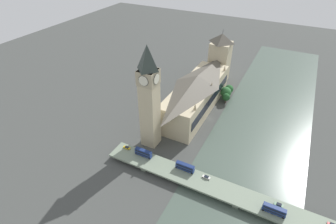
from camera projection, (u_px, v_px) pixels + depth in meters
ground_plane at (210, 119)px, 206.53m from camera, size 600.00×600.00×0.00m
river_water at (261, 133)px, 191.85m from camera, size 66.13×360.00×0.30m
parliament_hall at (197, 93)px, 209.48m from camera, size 25.77×87.99×30.80m
clock_tower at (149, 96)px, 162.04m from camera, size 11.50×11.50×71.12m
victoria_tower at (220, 58)px, 246.52m from camera, size 17.80×17.80×50.44m
road_bridge at (238, 196)px, 142.38m from camera, size 164.26×13.80×4.17m
double_decker_bus_lead at (274, 210)px, 131.76m from camera, size 11.54×2.59×4.68m
double_decker_bus_mid at (185, 167)px, 155.60m from camera, size 11.63×2.61×4.78m
double_decker_bus_rear at (143, 153)px, 165.41m from camera, size 11.50×2.58×4.87m
car_northbound_tail at (279, 205)px, 136.23m from camera, size 4.58×1.94×1.48m
car_southbound_lead at (127, 148)px, 172.06m from camera, size 4.79×1.82×1.41m
car_southbound_mid at (206, 177)px, 151.58m from camera, size 4.70×1.85×1.39m
tree_embankment_near at (226, 97)px, 222.05m from camera, size 6.61×6.61×9.30m
tree_embankment_mid at (226, 92)px, 227.27m from camera, size 9.33×9.33×11.38m
tree_embankment_far at (229, 89)px, 233.68m from camera, size 7.69×7.69×9.57m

